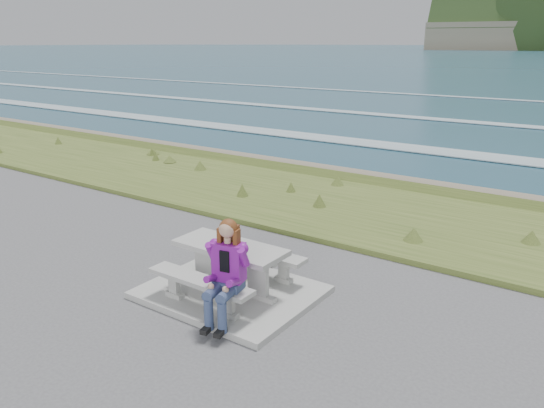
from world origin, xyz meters
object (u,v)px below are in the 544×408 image
object	(u,v)px
seated_woman	(224,287)
bench_landward	(200,285)
bench_seaward	(257,255)
picnic_table	(230,255)

from	to	relation	value
seated_woman	bench_landward	bearing A→B (deg)	154.63
bench_landward	bench_seaward	xyz separation A→B (m)	(0.00, 1.40, 0.00)
picnic_table	seated_woman	world-z (taller)	seated_woman
bench_seaward	seated_woman	bearing A→B (deg)	-69.35
bench_seaward	seated_woman	size ratio (longest dim) A/B	1.23
bench_landward	seated_woman	world-z (taller)	seated_woman
picnic_table	bench_seaward	world-z (taller)	picnic_table
bench_seaward	bench_landward	bearing A→B (deg)	-90.00
bench_seaward	picnic_table	bearing A→B (deg)	-90.00
picnic_table	bench_seaward	xyz separation A→B (m)	(0.00, 0.70, -0.23)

